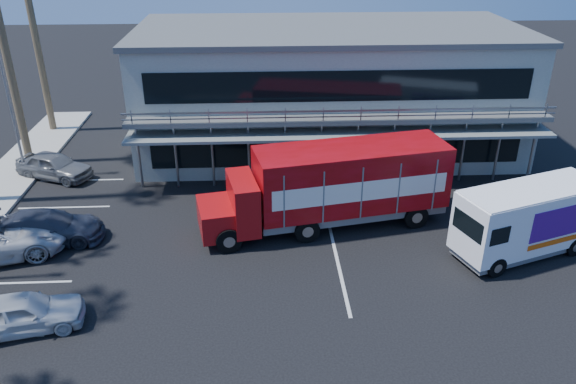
{
  "coord_description": "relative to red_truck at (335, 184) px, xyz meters",
  "views": [
    {
      "loc": [
        -1.06,
        -18.0,
        13.09
      ],
      "look_at": [
        0.01,
        3.75,
        2.3
      ],
      "focal_mm": 35.0,
      "sensor_mm": 36.0,
      "label": 1
    }
  ],
  "objects": [
    {
      "name": "parked_car_e",
      "position": [
        -14.69,
        5.95,
        -1.37
      ],
      "size": [
        4.6,
        3.23,
        1.45
      ],
      "primitive_type": "imported",
      "rotation": [
        0.0,
        0.0,
        1.17
      ],
      "color": "slate",
      "rests_on": "ground"
    },
    {
      "name": "parked_car_a",
      "position": [
        -11.69,
        -6.85,
        -1.4
      ],
      "size": [
        4.35,
        2.48,
        1.4
      ],
      "primitive_type": "imported",
      "rotation": [
        0.0,
        0.0,
        1.78
      ],
      "color": "silver",
      "rests_on": "ground"
    },
    {
      "name": "ground",
      "position": [
        -2.19,
        -4.85,
        -2.1
      ],
      "size": [
        120.0,
        120.0,
        0.0
      ],
      "primitive_type": "plane",
      "color": "black",
      "rests_on": "ground"
    },
    {
      "name": "red_truck",
      "position": [
        0.0,
        0.0,
        0.0
      ],
      "size": [
        11.62,
        4.77,
        3.81
      ],
      "rotation": [
        0.0,
        0.0,
        0.2
      ],
      "color": "#A10C0F",
      "rests_on": "ground"
    },
    {
      "name": "light_pole_far",
      "position": [
        -16.39,
        6.15,
        2.4
      ],
      "size": [
        0.5,
        0.25,
        8.09
      ],
      "color": "gray",
      "rests_on": "ground"
    },
    {
      "name": "white_van",
      "position": [
        7.8,
        -2.85,
        -0.46
      ],
      "size": [
        6.69,
        4.15,
        3.09
      ],
      "rotation": [
        0.0,
        0.0,
        0.34
      ],
      "color": "white",
      "rests_on": "ground"
    },
    {
      "name": "building",
      "position": [
        0.81,
        10.09,
        1.56
      ],
      "size": [
        22.4,
        12.0,
        7.3
      ],
      "color": "gray",
      "rests_on": "ground"
    },
    {
      "name": "parked_car_d",
      "position": [
        -12.84,
        -0.85,
        -1.39
      ],
      "size": [
        4.99,
        2.19,
        1.42
      ],
      "primitive_type": "imported",
      "rotation": [
        0.0,
        0.0,
        1.61
      ],
      "color": "#343745",
      "rests_on": "ground"
    }
  ]
}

